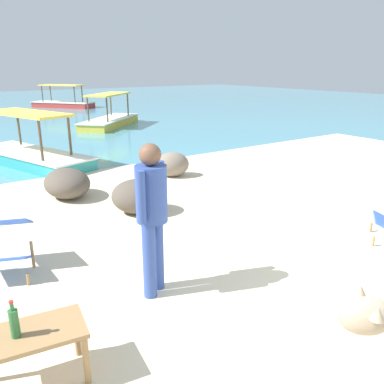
{
  "coord_description": "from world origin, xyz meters",
  "views": [
    {
      "loc": [
        -3.41,
        -1.69,
        2.37
      ],
      "look_at": [
        -0.14,
        3.0,
        0.55
      ],
      "focal_mm": 37.3,
      "sensor_mm": 36.0,
      "label": 1
    }
  ],
  "objects_px": {
    "low_bench_table": "(33,341)",
    "bottle": "(14,322)",
    "person_standing": "(152,209)",
    "boat_yellow": "(110,119)",
    "boat_red": "(63,103)",
    "boat_teal": "(31,154)",
    "deck_chair_far": "(6,242)"
  },
  "relations": [
    {
      "from": "low_bench_table",
      "to": "person_standing",
      "type": "relative_size",
      "value": 0.5
    },
    {
      "from": "boat_teal",
      "to": "person_standing",
      "type": "bearing_deg",
      "value": -22.12
    },
    {
      "from": "low_bench_table",
      "to": "bottle",
      "type": "relative_size",
      "value": 2.76
    },
    {
      "from": "bottle",
      "to": "boat_red",
      "type": "xyz_separation_m",
      "value": [
        7.05,
        21.1,
        -0.33
      ]
    },
    {
      "from": "boat_teal",
      "to": "bottle",
      "type": "bearing_deg",
      "value": -32.84
    },
    {
      "from": "bottle",
      "to": "deck_chair_far",
      "type": "bearing_deg",
      "value": 81.5
    },
    {
      "from": "person_standing",
      "to": "boat_yellow",
      "type": "relative_size",
      "value": 0.47
    },
    {
      "from": "person_standing",
      "to": "boat_teal",
      "type": "relative_size",
      "value": 0.42
    },
    {
      "from": "deck_chair_far",
      "to": "boat_red",
      "type": "distance_m",
      "value": 20.29
    },
    {
      "from": "boat_red",
      "to": "boat_teal",
      "type": "bearing_deg",
      "value": -57.99
    },
    {
      "from": "person_standing",
      "to": "boat_yellow",
      "type": "distance_m",
      "value": 12.79
    },
    {
      "from": "low_bench_table",
      "to": "boat_teal",
      "type": "bearing_deg",
      "value": 84.72
    },
    {
      "from": "low_bench_table",
      "to": "boat_yellow",
      "type": "distance_m",
      "value": 13.89
    },
    {
      "from": "boat_yellow",
      "to": "boat_red",
      "type": "distance_m",
      "value": 8.66
    },
    {
      "from": "deck_chair_far",
      "to": "boat_teal",
      "type": "height_order",
      "value": "boat_teal"
    },
    {
      "from": "low_bench_table",
      "to": "bottle",
      "type": "height_order",
      "value": "bottle"
    },
    {
      "from": "bottle",
      "to": "boat_teal",
      "type": "xyz_separation_m",
      "value": [
        1.92,
        7.5,
        -0.33
      ]
    },
    {
      "from": "person_standing",
      "to": "boat_red",
      "type": "height_order",
      "value": "person_standing"
    },
    {
      "from": "bottle",
      "to": "deck_chair_far",
      "type": "height_order",
      "value": "bottle"
    },
    {
      "from": "low_bench_table",
      "to": "bottle",
      "type": "distance_m",
      "value": 0.22
    },
    {
      "from": "person_standing",
      "to": "boat_red",
      "type": "distance_m",
      "value": 21.24
    },
    {
      "from": "low_bench_table",
      "to": "boat_red",
      "type": "xyz_separation_m",
      "value": [
        6.95,
        21.1,
        -0.13
      ]
    },
    {
      "from": "person_standing",
      "to": "deck_chair_far",
      "type": "bearing_deg",
      "value": 7.55
    },
    {
      "from": "low_bench_table",
      "to": "bottle",
      "type": "bearing_deg",
      "value": -175.33
    },
    {
      "from": "bottle",
      "to": "boat_yellow",
      "type": "bearing_deg",
      "value": 63.59
    },
    {
      "from": "boat_yellow",
      "to": "low_bench_table",
      "type": "bearing_deg",
      "value": 20.82
    },
    {
      "from": "boat_yellow",
      "to": "boat_teal",
      "type": "relative_size",
      "value": 0.9
    },
    {
      "from": "boat_teal",
      "to": "low_bench_table",
      "type": "bearing_deg",
      "value": -32.08
    },
    {
      "from": "boat_red",
      "to": "low_bench_table",
      "type": "bearing_deg",
      "value": -55.54
    },
    {
      "from": "low_bench_table",
      "to": "boat_teal",
      "type": "xyz_separation_m",
      "value": [
        1.81,
        7.5,
        -0.13
      ]
    },
    {
      "from": "person_standing",
      "to": "bottle",
      "type": "bearing_deg",
      "value": 78.63
    },
    {
      "from": "person_standing",
      "to": "boat_teal",
      "type": "height_order",
      "value": "person_standing"
    }
  ]
}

